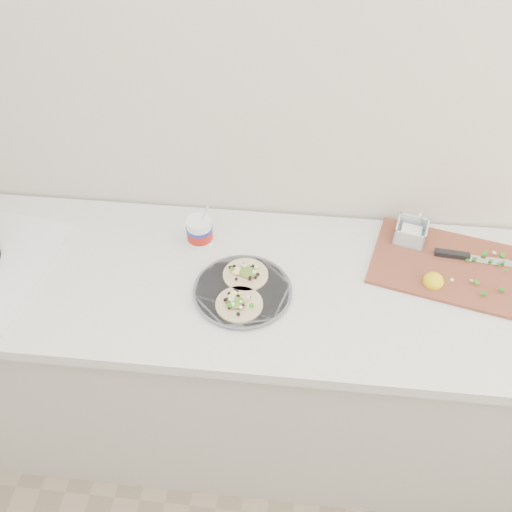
# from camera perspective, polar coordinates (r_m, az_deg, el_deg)

# --- Properties ---
(counter) EXTENTS (2.44, 0.66, 0.90)m
(counter) POSITION_cam_1_polar(r_m,az_deg,el_deg) (2.11, -3.15, -10.26)
(counter) COLOR beige
(counter) RESTS_ON ground
(taco_plate) EXTENTS (0.30, 0.30, 0.04)m
(taco_plate) POSITION_cam_1_polar(r_m,az_deg,el_deg) (1.70, -1.37, -3.31)
(taco_plate) COLOR #54555A
(taco_plate) RESTS_ON counter
(tub) EXTENTS (0.08, 0.08, 0.19)m
(tub) POSITION_cam_1_polar(r_m,az_deg,el_deg) (1.83, -5.60, 2.67)
(tub) COLOR white
(tub) RESTS_ON counter
(cutboard) EXTENTS (0.51, 0.41, 0.07)m
(cutboard) POSITION_cam_1_polar(r_m,az_deg,el_deg) (1.88, 18.36, -0.36)
(cutboard) COLOR brown
(cutboard) RESTS_ON counter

